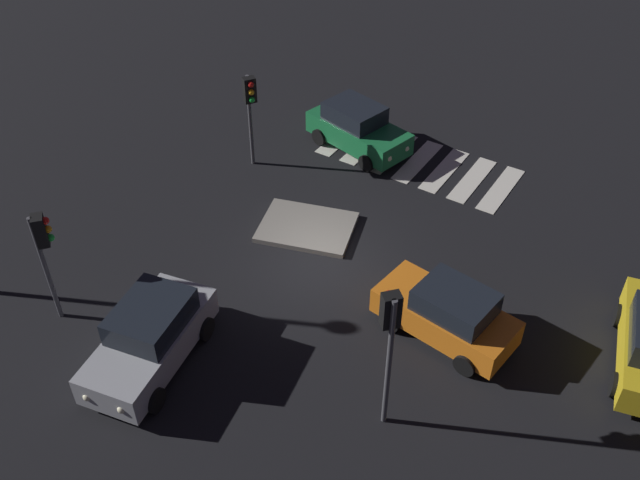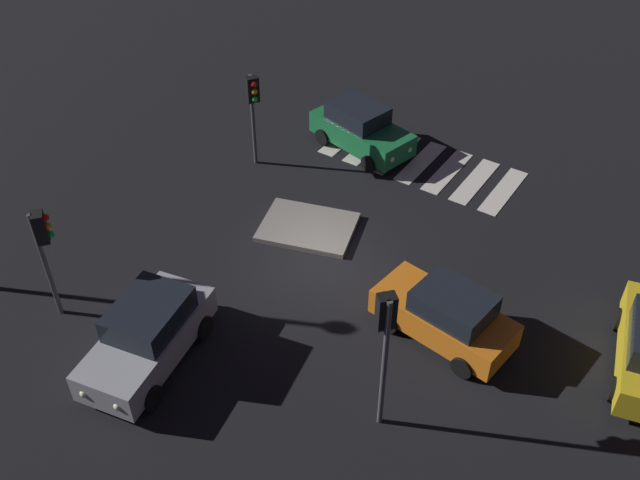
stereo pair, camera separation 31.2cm
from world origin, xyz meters
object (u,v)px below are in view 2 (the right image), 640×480
at_px(traffic_light_west, 385,330).
at_px(car_silver, 148,335).
at_px(car_orange, 446,315).
at_px(traffic_light_north, 43,239).
at_px(traffic_island, 308,227).
at_px(traffic_light_east, 253,99).
at_px(car_green, 361,128).

bearing_deg(traffic_light_west, car_silver, 58.06).
xyz_separation_m(car_orange, traffic_light_west, (0.14, 3.52, 2.44)).
bearing_deg(traffic_light_north, car_orange, -20.83).
xyz_separation_m(traffic_island, traffic_light_north, (3.88, 7.35, 2.75)).
bearing_deg(traffic_island, car_orange, 162.63).
bearing_deg(traffic_light_north, traffic_light_west, -38.38).
bearing_deg(traffic_light_west, car_orange, -50.14).
relative_size(traffic_light_north, traffic_light_east, 1.00).
height_order(car_green, traffic_light_east, traffic_light_east).
distance_m(traffic_island, traffic_light_west, 8.69).
height_order(car_silver, traffic_light_west, traffic_light_west).
distance_m(car_silver, traffic_light_west, 7.00).
distance_m(traffic_island, car_green, 5.64).
xyz_separation_m(traffic_light_west, traffic_light_east, (9.87, -7.65, -0.49)).
xyz_separation_m(traffic_island, car_silver, (0.38, 7.23, 0.86)).
relative_size(car_orange, traffic_light_north, 1.15).
distance_m(traffic_light_north, traffic_light_east, 9.56).
xyz_separation_m(car_silver, traffic_light_west, (-6.34, -1.80, 2.38)).
distance_m(car_orange, traffic_light_north, 11.54).
xyz_separation_m(car_green, traffic_light_north, (2.70, 12.80, 1.93)).
bearing_deg(traffic_island, traffic_light_north, 62.13).
height_order(traffic_light_west, traffic_light_north, traffic_light_west).
xyz_separation_m(traffic_island, car_orange, (-6.10, 1.91, 0.80)).
relative_size(traffic_light_west, traffic_light_north, 1.17).
bearing_deg(car_silver, traffic_light_north, -99.20).
height_order(car_orange, traffic_light_north, traffic_light_north).
relative_size(traffic_island, car_green, 0.82).
relative_size(car_orange, car_silver, 0.92).
distance_m(car_green, traffic_light_east, 4.65).
distance_m(car_silver, car_green, 12.71).
distance_m(car_silver, traffic_light_north, 3.98).
relative_size(car_orange, traffic_light_west, 0.98).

